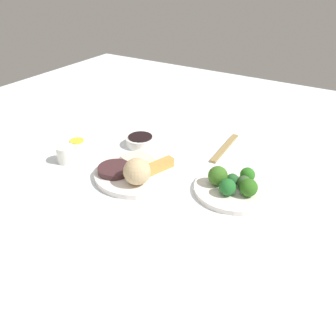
{
  "coord_description": "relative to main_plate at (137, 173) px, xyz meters",
  "views": [
    {
      "loc": [
        -0.54,
        0.78,
        0.6
      ],
      "look_at": [
        -0.06,
        0.0,
        0.06
      ],
      "focal_mm": 39.09,
      "sensor_mm": 36.0,
      "label": 1
    }
  ],
  "objects": [
    {
      "name": "stir_fry_heap",
      "position": [
        0.05,
        0.04,
        0.02
      ],
      "size": [
        0.1,
        0.1,
        0.02
      ],
      "primitive_type": "cylinder",
      "color": "#422528",
      "rests_on": "main_plate"
    },
    {
      "name": "sauce_ramekin_hot_mustard_liquid",
      "position": [
        0.28,
        -0.04,
        0.02
      ],
      "size": [
        0.05,
        0.05,
        0.0
      ],
      "primitive_type": "cylinder",
      "color": "yellow",
      "rests_on": "sauce_ramekin_hot_mustard"
    },
    {
      "name": "broccoli_plate",
      "position": [
        -0.28,
        -0.07,
        -0.0
      ],
      "size": [
        0.23,
        0.23,
        0.01
      ],
      "primitive_type": "cylinder",
      "color": "white",
      "rests_on": "tabletop"
    },
    {
      "name": "tabletop",
      "position": [
        -0.03,
        -0.03,
        -0.02
      ],
      "size": [
        2.2,
        2.2,
        0.02
      ],
      "primitive_type": "cube",
      "color": "white",
      "rests_on": "ground"
    },
    {
      "name": "spring_roll",
      "position": [
        -0.05,
        -0.04,
        0.02
      ],
      "size": [
        0.05,
        0.1,
        0.03
      ],
      "primitive_type": "cube",
      "rotation": [
        0.0,
        0.0,
        1.25
      ],
      "color": "gold",
      "rests_on": "main_plate"
    },
    {
      "name": "chopsticks_pair",
      "position": [
        -0.15,
        -0.3,
        -0.0
      ],
      "size": [
        0.03,
        0.22,
        0.01
      ],
      "primitive_type": "cube",
      "rotation": [
        0.0,
        0.0,
        1.63
      ],
      "color": "#9B814D",
      "rests_on": "tabletop"
    },
    {
      "name": "teacup",
      "position": [
        0.24,
        0.05,
        0.02
      ],
      "size": [
        0.06,
        0.06,
        0.05
      ],
      "primitive_type": "cylinder",
      "color": "white",
      "rests_on": "tabletop"
    },
    {
      "name": "broccoli_floret_1",
      "position": [
        -0.32,
        -0.06,
        0.03
      ],
      "size": [
        0.05,
        0.05,
        0.05
      ],
      "primitive_type": "sphere",
      "color": "#2E681B",
      "rests_on": "broccoli_plate"
    },
    {
      "name": "broccoli_floret_3",
      "position": [
        -0.27,
        -0.08,
        0.02
      ],
      "size": [
        0.04,
        0.04,
        0.04
      ],
      "primitive_type": "sphere",
      "color": "#24592B",
      "rests_on": "broccoli_plate"
    },
    {
      "name": "broccoli_floret_2",
      "position": [
        -0.23,
        -0.06,
        0.03
      ],
      "size": [
        0.06,
        0.06,
        0.06
      ],
      "primitive_type": "sphere",
      "color": "#396E21",
      "rests_on": "broccoli_plate"
    },
    {
      "name": "broccoli_floret_0",
      "position": [
        -0.28,
        -0.03,
        0.03
      ],
      "size": [
        0.05,
        0.05,
        0.05
      ],
      "primitive_type": "sphere",
      "color": "#216A29",
      "rests_on": "broccoli_plate"
    },
    {
      "name": "soy_sauce_bowl_liquid",
      "position": [
        0.11,
        -0.17,
        0.02
      ],
      "size": [
        0.08,
        0.08,
        0.0
      ],
      "primitive_type": "cylinder",
      "color": "black",
      "rests_on": "soy_sauce_bowl"
    },
    {
      "name": "rice_scoop",
      "position": [
        -0.04,
        0.05,
        0.05
      ],
      "size": [
        0.08,
        0.08,
        0.08
      ],
      "primitive_type": "sphere",
      "color": "tan",
      "rests_on": "main_plate"
    },
    {
      "name": "broccoli_floret_4",
      "position": [
        -0.3,
        -0.08,
        0.03
      ],
      "size": [
        0.04,
        0.04,
        0.04
      ],
      "primitive_type": "sphere",
      "color": "#36572D",
      "rests_on": "broccoli_plate"
    },
    {
      "name": "soy_sauce_bowl",
      "position": [
        0.11,
        -0.17,
        0.01
      ],
      "size": [
        0.1,
        0.1,
        0.03
      ],
      "primitive_type": "cylinder",
      "color": "white",
      "rests_on": "tabletop"
    },
    {
      "name": "main_plate",
      "position": [
        0.0,
        0.0,
        0.0
      ],
      "size": [
        0.26,
        0.26,
        0.02
      ],
      "primitive_type": "cylinder",
      "color": "white",
      "rests_on": "tabletop"
    },
    {
      "name": "sauce_ramekin_hot_mustard",
      "position": [
        0.28,
        -0.04,
        0.0
      ],
      "size": [
        0.06,
        0.06,
        0.02
      ],
      "primitive_type": "cylinder",
      "color": "white",
      "rests_on": "tabletop"
    },
    {
      "name": "crab_rangoon_wonton",
      "position": [
        0.04,
        -0.05,
        0.01
      ],
      "size": [
        0.1,
        0.1,
        0.01
      ],
      "primitive_type": "cube",
      "rotation": [
        0.0,
        0.0,
        -0.35
      ],
      "color": "beige",
      "rests_on": "main_plate"
    },
    {
      "name": "broccoli_floret_6",
      "position": [
        -0.3,
        -0.12,
        0.03
      ],
      "size": [
        0.04,
        0.04,
        0.04
      ],
      "primitive_type": "sphere",
      "color": "#29701D",
      "rests_on": "broccoli_plate"
    }
  ]
}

